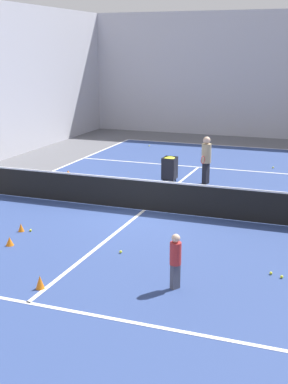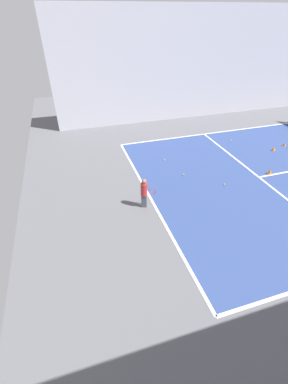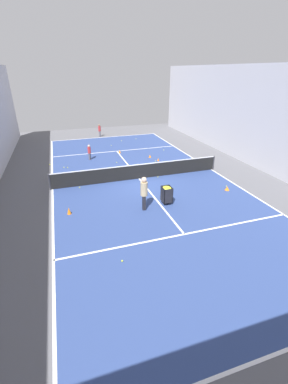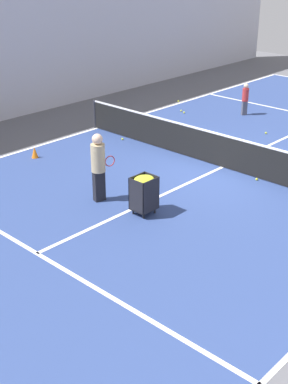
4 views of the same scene
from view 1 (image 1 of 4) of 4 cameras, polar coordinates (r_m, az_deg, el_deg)
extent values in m
plane|color=#5B5B60|center=(16.47, 0.00, -1.99)|extent=(34.30, 34.30, 0.00)
cube|color=navy|center=(16.47, 0.00, -1.99)|extent=(10.74, 23.91, 0.00)
cube|color=white|center=(27.69, 8.69, 4.91)|extent=(10.74, 0.10, 0.00)
cube|color=white|center=(10.98, -12.31, -11.47)|extent=(10.74, 0.10, 0.00)
cube|color=white|center=(22.55, 5.84, 2.66)|extent=(10.74, 0.10, 0.00)
cube|color=white|center=(16.47, 0.00, -1.97)|extent=(0.10, 13.15, 0.00)
cube|color=silver|center=(30.50, 10.25, 12.20)|extent=(17.12, 0.15, 6.79)
cube|color=black|center=(16.34, 0.00, -0.39)|extent=(10.84, 0.03, 0.92)
cube|color=white|center=(16.21, 0.00, 1.26)|extent=(10.84, 0.04, 0.05)
cube|color=black|center=(19.74, 6.61, 1.99)|extent=(0.23, 0.31, 0.79)
cylinder|color=tan|center=(19.58, 6.67, 4.12)|extent=(0.42, 0.42, 0.70)
sphere|color=beige|center=(19.50, 6.72, 5.51)|extent=(0.26, 0.26, 0.26)
torus|color=#B22D2D|center=(19.28, 6.30, 3.43)|extent=(0.09, 0.28, 0.28)
cube|color=#4C4C56|center=(11.24, 3.34, -8.97)|extent=(0.20, 0.22, 0.54)
cylinder|color=#B22D2D|center=(11.04, 3.38, -6.56)|extent=(0.33, 0.33, 0.48)
sphere|color=beige|center=(10.92, 3.41, -4.95)|extent=(0.18, 0.18, 0.18)
cube|color=black|center=(19.93, 2.74, 1.46)|extent=(0.48, 0.55, 0.02)
cube|color=black|center=(19.59, 2.52, 2.42)|extent=(0.48, 0.02, 0.80)
cube|color=black|center=(20.09, 2.99, 2.74)|extent=(0.48, 0.02, 0.80)
cube|color=black|center=(19.91, 2.12, 2.63)|extent=(0.02, 0.55, 0.80)
cube|color=black|center=(19.77, 3.39, 2.53)|extent=(0.02, 0.55, 0.80)
ellipsoid|color=yellow|center=(19.77, 2.77, 3.54)|extent=(0.44, 0.51, 0.16)
cylinder|color=black|center=(19.82, 2.10, 1.18)|extent=(0.05, 0.05, 0.14)
cylinder|color=black|center=(19.72, 3.03, 1.09)|extent=(0.05, 0.05, 0.14)
cylinder|color=black|center=(20.17, 2.45, 1.43)|extent=(0.05, 0.05, 0.14)
cylinder|color=black|center=(20.08, 3.36, 1.35)|extent=(0.05, 0.05, 0.14)
cone|color=orange|center=(21.11, -8.10, 2.02)|extent=(0.27, 0.27, 0.22)
cone|color=orange|center=(14.01, -14.14, -5.12)|extent=(0.21, 0.21, 0.22)
cone|color=orange|center=(14.98, -12.99, -3.70)|extent=(0.17, 0.17, 0.23)
cone|color=orange|center=(11.46, -11.03, -9.42)|extent=(0.19, 0.19, 0.29)
sphere|color=yellow|center=(20.90, -9.23, 1.63)|extent=(0.07, 0.07, 0.07)
sphere|color=yellow|center=(17.05, -3.76, -1.30)|extent=(0.07, 0.07, 0.07)
sphere|color=yellow|center=(14.93, -12.02, -4.03)|extent=(0.07, 0.07, 0.07)
sphere|color=yellow|center=(12.15, 14.48, -8.75)|extent=(0.07, 0.07, 0.07)
sphere|color=yellow|center=(13.14, -2.50, -6.39)|extent=(0.07, 0.07, 0.07)
sphere|color=yellow|center=(15.88, 13.43, -2.95)|extent=(0.07, 0.07, 0.07)
sphere|color=yellow|center=(22.85, 13.60, 2.56)|extent=(0.07, 0.07, 0.07)
sphere|color=yellow|center=(12.27, 13.39, -8.42)|extent=(0.07, 0.07, 0.07)
sphere|color=yellow|center=(27.17, 0.55, 4.96)|extent=(0.07, 0.07, 0.07)
camera|label=2|loc=(3.08, 117.42, 23.55)|focal=24.00mm
camera|label=3|loc=(29.55, 19.39, 17.35)|focal=24.00mm
camera|label=4|loc=(30.06, -6.90, 16.86)|focal=50.00mm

